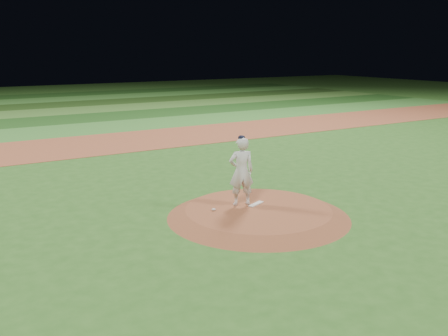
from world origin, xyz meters
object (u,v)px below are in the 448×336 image
object	(u,v)px
pitching_rubber	(256,204)
rosin_bag	(214,209)
pitchers_mound	(258,213)
pitcher_on_mound	(241,171)

from	to	relation	value
pitching_rubber	rosin_bag	bearing A→B (deg)	150.04
pitching_rubber	rosin_bag	xyz separation A→B (m)	(-1.41, 0.17, 0.02)
pitchers_mound	pitching_rubber	world-z (taller)	pitching_rubber
pitching_rubber	pitcher_on_mound	world-z (taller)	pitcher_on_mound
rosin_bag	pitchers_mound	bearing A→B (deg)	-23.58
pitchers_mound	pitcher_on_mound	bearing A→B (deg)	110.62
pitching_rubber	pitcher_on_mound	bearing A→B (deg)	126.96
rosin_bag	pitcher_on_mound	distance (m)	1.45
pitchers_mound	pitcher_on_mound	world-z (taller)	pitcher_on_mound
pitchers_mound	pitcher_on_mound	xyz separation A→B (m)	(-0.23, 0.60, 1.19)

